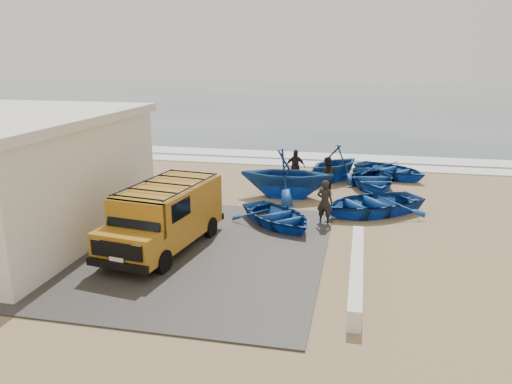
{
  "coord_description": "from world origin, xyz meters",
  "views": [
    {
      "loc": [
        4.94,
        -16.43,
        6.2
      ],
      "look_at": [
        1.15,
        1.24,
        1.2
      ],
      "focal_mm": 35.0,
      "sensor_mm": 36.0,
      "label": 1
    }
  ],
  "objects_px": {
    "boat_near_left": "(277,216)",
    "boat_far_left": "(335,163)",
    "boat_mid_right": "(372,179)",
    "boat_far_right": "(390,170)",
    "parapet": "(356,269)",
    "van": "(165,214)",
    "boat_mid_left": "(287,174)",
    "fisherman_front": "(325,202)",
    "fisherman_middle": "(327,174)",
    "boat_near_right": "(371,203)",
    "fisherman_back": "(295,167)"
  },
  "relations": [
    {
      "from": "boat_near_right",
      "to": "fisherman_middle",
      "type": "bearing_deg",
      "value": 178.06
    },
    {
      "from": "parapet",
      "to": "boat_near_left",
      "type": "relative_size",
      "value": 1.65
    },
    {
      "from": "parapet",
      "to": "boat_mid_right",
      "type": "xyz_separation_m",
      "value": [
        0.52,
        10.42,
        0.15
      ]
    },
    {
      "from": "boat_near_right",
      "to": "boat_far_left",
      "type": "relative_size",
      "value": 1.26
    },
    {
      "from": "van",
      "to": "boat_far_left",
      "type": "height_order",
      "value": "van"
    },
    {
      "from": "boat_mid_left",
      "to": "fisherman_back",
      "type": "height_order",
      "value": "boat_mid_left"
    },
    {
      "from": "van",
      "to": "fisherman_middle",
      "type": "bearing_deg",
      "value": 69.37
    },
    {
      "from": "boat_far_right",
      "to": "fisherman_front",
      "type": "relative_size",
      "value": 2.34
    },
    {
      "from": "boat_far_left",
      "to": "parapet",
      "type": "bearing_deg",
      "value": -49.56
    },
    {
      "from": "boat_near_left",
      "to": "boat_far_left",
      "type": "distance_m",
      "value": 7.6
    },
    {
      "from": "van",
      "to": "boat_near_right",
      "type": "height_order",
      "value": "van"
    },
    {
      "from": "fisherman_front",
      "to": "fisherman_middle",
      "type": "bearing_deg",
      "value": -72.66
    },
    {
      "from": "boat_far_left",
      "to": "fisherman_front",
      "type": "xyz_separation_m",
      "value": [
        0.03,
        -6.75,
        -0.06
      ]
    },
    {
      "from": "boat_mid_left",
      "to": "boat_mid_right",
      "type": "xyz_separation_m",
      "value": [
        3.76,
        2.5,
        -0.66
      ]
    },
    {
      "from": "boat_near_left",
      "to": "boat_far_right",
      "type": "xyz_separation_m",
      "value": [
        4.46,
        8.69,
        0.03
      ]
    },
    {
      "from": "parapet",
      "to": "fisherman_front",
      "type": "height_order",
      "value": "fisherman_front"
    },
    {
      "from": "boat_far_right",
      "to": "parapet",
      "type": "bearing_deg",
      "value": -150.76
    },
    {
      "from": "boat_mid_right",
      "to": "fisherman_front",
      "type": "distance_m",
      "value": 6.06
    },
    {
      "from": "boat_far_left",
      "to": "fisherman_middle",
      "type": "distance_m",
      "value": 2.02
    },
    {
      "from": "boat_far_right",
      "to": "fisherman_front",
      "type": "bearing_deg",
      "value": -163.13
    },
    {
      "from": "boat_mid_left",
      "to": "boat_far_right",
      "type": "xyz_separation_m",
      "value": [
        4.73,
        4.77,
        -0.68
      ]
    },
    {
      "from": "fisherman_middle",
      "to": "fisherman_back",
      "type": "distance_m",
      "value": 1.89
    },
    {
      "from": "parapet",
      "to": "boat_far_left",
      "type": "relative_size",
      "value": 1.73
    },
    {
      "from": "boat_near_left",
      "to": "fisherman_back",
      "type": "xyz_separation_m",
      "value": [
        -0.22,
        6.35,
        0.48
      ]
    },
    {
      "from": "boat_mid_right",
      "to": "fisherman_back",
      "type": "xyz_separation_m",
      "value": [
        -3.71,
        -0.07,
        0.44
      ]
    },
    {
      "from": "boat_mid_right",
      "to": "fisherman_back",
      "type": "height_order",
      "value": "fisherman_back"
    },
    {
      "from": "fisherman_front",
      "to": "boat_mid_right",
      "type": "bearing_deg",
      "value": -93.32
    },
    {
      "from": "boat_far_left",
      "to": "boat_far_right",
      "type": "distance_m",
      "value": 3.13
    },
    {
      "from": "boat_mid_left",
      "to": "boat_mid_right",
      "type": "relative_size",
      "value": 1.0
    },
    {
      "from": "parapet",
      "to": "boat_far_right",
      "type": "xyz_separation_m",
      "value": [
        1.49,
        12.69,
        0.14
      ]
    },
    {
      "from": "boat_mid_left",
      "to": "boat_far_left",
      "type": "distance_m",
      "value": 3.98
    },
    {
      "from": "boat_near_right",
      "to": "fisherman_front",
      "type": "xyz_separation_m",
      "value": [
        -1.74,
        -1.6,
        0.4
      ]
    },
    {
      "from": "boat_mid_left",
      "to": "fisherman_middle",
      "type": "distance_m",
      "value": 2.26
    },
    {
      "from": "van",
      "to": "fisherman_middle",
      "type": "height_order",
      "value": "van"
    },
    {
      "from": "van",
      "to": "boat_mid_left",
      "type": "relative_size",
      "value": 1.29
    },
    {
      "from": "parapet",
      "to": "boat_near_right",
      "type": "xyz_separation_m",
      "value": [
        0.45,
        6.25,
        0.18
      ]
    },
    {
      "from": "boat_far_left",
      "to": "boat_near_left",
      "type": "bearing_deg",
      "value": -68.79
    },
    {
      "from": "boat_mid_left",
      "to": "fisherman_middle",
      "type": "xyz_separation_m",
      "value": [
        1.68,
        1.48,
        -0.27
      ]
    },
    {
      "from": "van",
      "to": "boat_mid_left",
      "type": "distance_m",
      "value": 7.48
    },
    {
      "from": "boat_far_left",
      "to": "boat_far_right",
      "type": "height_order",
      "value": "boat_far_left"
    },
    {
      "from": "van",
      "to": "boat_near_left",
      "type": "distance_m",
      "value": 4.44
    },
    {
      "from": "boat_near_right",
      "to": "boat_mid_left",
      "type": "xyz_separation_m",
      "value": [
        -3.69,
        1.67,
        0.64
      ]
    },
    {
      "from": "boat_near_right",
      "to": "boat_near_left",
      "type": "bearing_deg",
      "value": -91.22
    },
    {
      "from": "boat_mid_right",
      "to": "boat_near_right",
      "type": "bearing_deg",
      "value": -101.3
    },
    {
      "from": "boat_mid_right",
      "to": "boat_far_right",
      "type": "bearing_deg",
      "value": 56.49
    },
    {
      "from": "fisherman_middle",
      "to": "fisherman_back",
      "type": "xyz_separation_m",
      "value": [
        -1.63,
        0.95,
        0.05
      ]
    },
    {
      "from": "van",
      "to": "boat_near_right",
      "type": "distance_m",
      "value": 8.47
    },
    {
      "from": "van",
      "to": "boat_far_left",
      "type": "relative_size",
      "value": 1.54
    },
    {
      "from": "van",
      "to": "boat_mid_right",
      "type": "distance_m",
      "value": 11.56
    },
    {
      "from": "boat_far_left",
      "to": "fisherman_back",
      "type": "bearing_deg",
      "value": -116.9
    }
  ]
}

